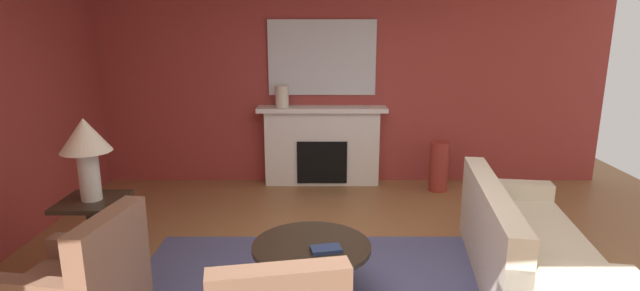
% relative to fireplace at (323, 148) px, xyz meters
% --- Properties ---
extents(ground_plane, '(8.83, 8.83, 0.00)m').
position_rel_fireplace_xyz_m(ground_plane, '(0.29, -2.78, -0.53)').
color(ground_plane, olive).
extents(wall_fireplace, '(7.40, 0.12, 2.92)m').
position_rel_fireplace_xyz_m(wall_fireplace, '(0.29, 0.21, 0.93)').
color(wall_fireplace, '#9E3833').
rests_on(wall_fireplace, ground_plane).
extents(fireplace, '(1.80, 0.35, 1.12)m').
position_rel_fireplace_xyz_m(fireplace, '(0.00, 0.00, 0.00)').
color(fireplace, white).
rests_on(fireplace, ground_plane).
extents(mantel_mirror, '(1.49, 0.04, 1.03)m').
position_rel_fireplace_xyz_m(mantel_mirror, '(-0.00, 0.12, 1.25)').
color(mantel_mirror, silver).
extents(sofa, '(1.19, 2.21, 0.85)m').
position_rel_fireplace_xyz_m(sofa, '(1.78, -2.74, -0.23)').
color(sofa, beige).
rests_on(sofa, ground_plane).
extents(coffee_table, '(1.00, 1.00, 0.45)m').
position_rel_fireplace_xyz_m(coffee_table, '(-0.10, -2.98, -0.20)').
color(coffee_table, '#2D2319').
rests_on(coffee_table, ground_plane).
extents(side_table, '(0.56, 0.56, 0.70)m').
position_rel_fireplace_xyz_m(side_table, '(-2.09, -2.57, -0.13)').
color(side_table, '#2D2319').
rests_on(side_table, ground_plane).
extents(table_lamp, '(0.44, 0.44, 0.75)m').
position_rel_fireplace_xyz_m(table_lamp, '(-2.09, -2.57, 0.69)').
color(table_lamp, beige).
rests_on(table_lamp, side_table).
extents(vase_tall_corner, '(0.25, 0.25, 0.68)m').
position_rel_fireplace_xyz_m(vase_tall_corner, '(1.60, -0.30, -0.19)').
color(vase_tall_corner, '#9E3328').
rests_on(vase_tall_corner, ground_plane).
extents(vase_mantel_left, '(0.18, 0.18, 0.30)m').
position_rel_fireplace_xyz_m(vase_mantel_left, '(-0.55, -0.05, 0.74)').
color(vase_mantel_left, beige).
rests_on(vase_mantel_left, fireplace).
extents(book_red_cover, '(0.27, 0.20, 0.03)m').
position_rel_fireplace_xyz_m(book_red_cover, '(0.02, -3.10, -0.07)').
color(book_red_cover, navy).
rests_on(book_red_cover, coffee_table).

